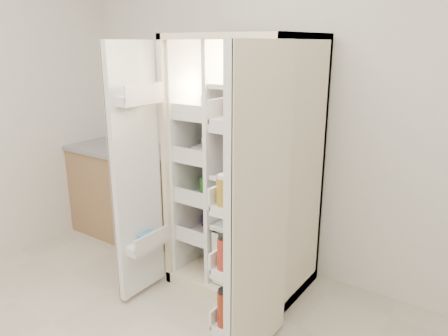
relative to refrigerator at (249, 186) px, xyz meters
The scene contains 5 objects.
wall_back 0.71m from the refrigerator, 67.39° to the left, with size 4.00×0.02×2.70m, color silver.
refrigerator is the anchor object (origin of this frame).
freezer_door 0.81m from the refrigerator, 130.57° to the right, with size 0.15×0.40×1.72m.
fridge_door 0.85m from the refrigerator, 56.30° to the right, with size 0.17×0.58×1.72m.
kitchen_counter 1.41m from the refrigerator, behind, with size 1.15×0.61×0.84m.
Camera 1 is at (1.37, -0.83, 1.74)m, focal length 34.00 mm.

